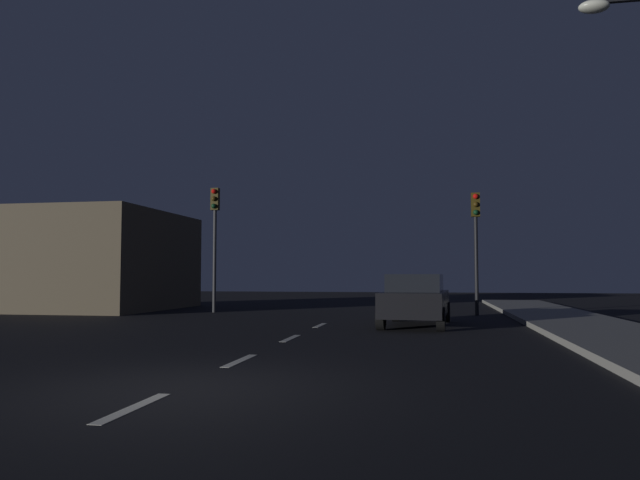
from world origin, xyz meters
name	(u,v)px	position (x,y,z in m)	size (l,w,h in m)	color
ground_plane	(296,336)	(0.00, 7.00, 0.00)	(80.00, 80.00, 0.00)	black
sidewalk_curb_right	(624,339)	(7.50, 7.00, 0.07)	(3.00, 40.00, 0.15)	gray
lane_stripe_nearest	(133,407)	(0.00, -1.20, 0.00)	(0.16, 1.60, 0.01)	silver
lane_stripe_second	(240,361)	(0.00, 2.60, 0.00)	(0.16, 1.60, 0.01)	silver
lane_stripe_third	(290,338)	(0.00, 6.40, 0.00)	(0.16, 1.60, 0.01)	silver
lane_stripe_fourth	(320,325)	(0.00, 10.20, 0.00)	(0.16, 1.60, 0.01)	silver
traffic_signal_left	(215,225)	(-5.36, 15.65, 3.52)	(0.32, 0.38, 5.04)	#2D2D30
traffic_signal_right	(476,229)	(4.93, 15.65, 3.23)	(0.32, 0.38, 4.59)	black
car_stopped_ahead	(416,299)	(2.82, 10.50, 0.78)	(2.08, 4.47, 1.52)	black
storefront_left	(110,261)	(-10.69, 16.92, 2.13)	(5.39, 7.88, 4.25)	brown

